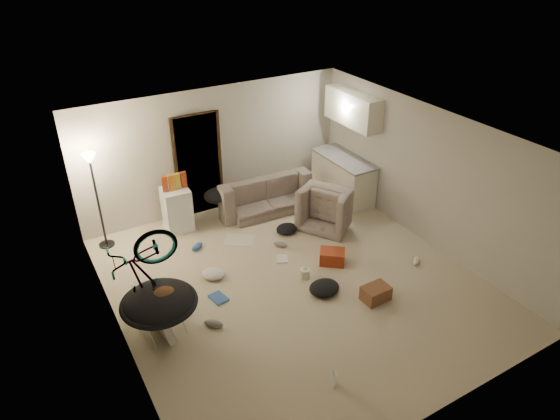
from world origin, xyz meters
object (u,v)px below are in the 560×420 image
bicycle (151,301)px  juicer (305,273)px  drink_case_b (332,257)px  floor_lamp (94,181)px  mini_fridge (177,209)px  tv_box (154,313)px  armchair (331,208)px  saucer_chair (160,308)px  kitchen_counter (343,179)px  drink_case_a (376,293)px  sofa (262,196)px

bicycle → juicer: size_ratio=7.28×
bicycle → drink_case_b: 3.17m
floor_lamp → mini_fridge: 1.62m
mini_fridge → tv_box: 2.77m
mini_fridge → juicer: (1.26, -2.53, -0.32)m
armchair → juicer: bearing=100.0°
bicycle → saucer_chair: bicycle is taller
armchair → mini_fridge: (-2.66, 1.28, 0.11)m
floor_lamp → drink_case_b: 4.28m
mini_fridge → saucer_chair: 2.86m
armchair → drink_case_b: bearing=114.3°
kitchen_counter → mini_fridge: (-3.48, 0.55, -0.02)m
mini_fridge → drink_case_a: 4.05m
saucer_chair → tv_box: bearing=114.7°
bicycle → mini_fridge: size_ratio=2.06×
drink_case_a → juicer: drink_case_a is taller
mini_fridge → drink_case_b: bearing=-48.7°
mini_fridge → tv_box: mini_fridge is taller
bicycle → saucer_chair: bearing=-157.6°
mini_fridge → bicycle: bearing=-114.4°
floor_lamp → mini_fridge: bearing=-4.2°
bicycle → mini_fridge: bearing=-21.7°
drink_case_b → armchair: bearing=93.7°
kitchen_counter → floor_lamp: bearing=172.3°
sofa → drink_case_b: size_ratio=4.56×
mini_fridge → saucer_chair: mini_fridge is taller
bicycle → tv_box: 0.17m
saucer_chair → drink_case_a: saucer_chair is taller
mini_fridge → saucer_chair: size_ratio=0.78×
drink_case_b → juicer: 0.64m
kitchen_counter → drink_case_a: 3.41m
bicycle → juicer: bearing=-87.2°
kitchen_counter → tv_box: kitchen_counter is taller
kitchen_counter → sofa: (-1.71, 0.45, -0.16)m
bicycle → kitchen_counter: bearing=-62.7°
saucer_chair → floor_lamp: bearing=93.4°
armchair → sofa: bearing=5.0°
drink_case_b → floor_lamp: bearing=179.6°
saucer_chair → drink_case_b: (3.09, 0.18, -0.33)m
armchair → tv_box: bearing=74.9°
saucer_chair → drink_case_a: size_ratio=2.56×
kitchen_counter → saucer_chair: kitchen_counter is taller
floor_lamp → bicycle: bearing=-87.7°
sofa → drink_case_a: 3.47m
kitchen_counter → bicycle: bearing=-158.7°
tv_box → juicer: (2.52, -0.06, -0.20)m
saucer_chair → drink_case_a: (3.11, -0.96, -0.33)m
floor_lamp → sofa: floor_lamp is taller
kitchen_counter → tv_box: (-4.73, -1.92, -0.14)m
mini_fridge → sofa: bearing=-0.1°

